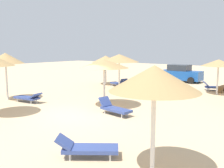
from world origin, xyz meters
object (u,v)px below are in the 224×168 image
at_px(parasol_6, 5,58).
at_px(bench_0, 223,88).
at_px(parasol_4, 104,64).
at_px(lounger_4, 114,108).
at_px(lounger_3, 119,83).
at_px(lounger_0, 86,148).
at_px(parasol_7, 219,63).
at_px(lounger_6, 28,97).
at_px(parasol_5, 119,58).
at_px(lounger_7, 215,87).
at_px(lounger_5, 139,85).
at_px(parasol_0, 154,79).
at_px(parked_car, 181,74).
at_px(parasol_3, 106,59).

xyz_separation_m(parasol_6, bench_0, (10.48, 11.57, -2.35)).
height_order(parasol_4, lounger_4, parasol_4).
bearing_deg(parasol_6, lounger_3, 74.12).
relative_size(lounger_0, lounger_4, 1.00).
height_order(parasol_4, lounger_3, parasol_4).
bearing_deg(parasol_4, parasol_7, 62.51).
distance_m(lounger_0, lounger_6, 9.00).
bearing_deg(lounger_3, parasol_4, -60.44).
bearing_deg(parasol_5, lounger_6, -106.82).
bearing_deg(lounger_7, parasol_5, -141.58).
relative_size(lounger_3, bench_0, 1.28).
distance_m(lounger_5, lounger_7, 5.94).
height_order(parasol_6, lounger_5, parasol_6).
distance_m(parasol_0, lounger_0, 3.11).
height_order(parasol_6, parked_car, parasol_6).
bearing_deg(lounger_6, parasol_3, 96.09).
bearing_deg(parasol_7, lounger_5, -167.57).
distance_m(parasol_0, lounger_6, 11.13).
xyz_separation_m(parasol_4, lounger_4, (1.43, -0.98, -2.15)).
distance_m(parasol_3, parasol_7, 9.60).
relative_size(parasol_0, parked_car, 0.73).
bearing_deg(parked_car, bench_0, -37.63).
bearing_deg(parasol_0, lounger_7, 99.18).
relative_size(parasol_0, lounger_3, 1.49).
distance_m(lounger_6, lounger_7, 14.02).
xyz_separation_m(lounger_3, lounger_4, (5.18, -7.58, 0.00)).
distance_m(parasol_6, lounger_4, 8.18).
xyz_separation_m(parasol_6, lounger_5, (4.62, 8.92, -2.38)).
distance_m(lounger_4, bench_0, 10.62).
distance_m(parasol_6, parasol_7, 14.55).
distance_m(parasol_4, parasol_5, 5.43).
bearing_deg(parked_car, parasol_0, -70.06).
xyz_separation_m(parasol_5, lounger_0, (6.21, -10.35, -2.27)).
height_order(parasol_3, lounger_6, parasol_3).
xyz_separation_m(parasol_3, lounger_4, (6.88, -7.87, -2.03)).
distance_m(parasol_4, lounger_6, 5.36).
bearing_deg(parasol_0, bench_0, 96.63).
xyz_separation_m(parasol_7, parked_car, (-4.86, 5.21, -1.48)).
distance_m(lounger_3, parked_car, 7.17).
bearing_deg(parasol_5, lounger_7, 38.42).
xyz_separation_m(lounger_5, lounger_6, (-2.84, -8.57, -0.00)).
distance_m(parasol_3, bench_0, 10.14).
bearing_deg(lounger_3, bench_0, 18.55).
distance_m(parasol_5, lounger_3, 3.14).
bearing_deg(bench_0, lounger_5, -155.67).
relative_size(parasol_4, parasol_5, 0.90).
height_order(parasol_0, lounger_5, parasol_0).
bearing_deg(lounger_5, lounger_7, 29.71).
bearing_deg(parasol_5, lounger_0, -59.05).
distance_m(lounger_3, lounger_7, 7.83).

